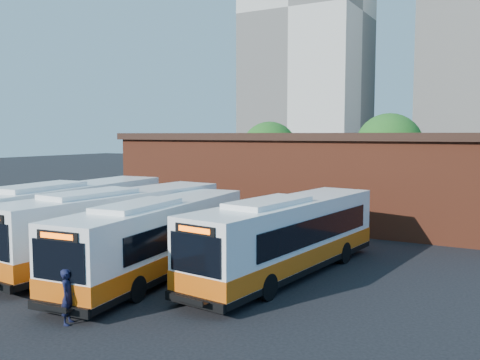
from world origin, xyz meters
The scene contains 10 objects.
ground centered at (0.00, 0.00, 0.00)m, with size 220.00×220.00×0.00m, color black.
bus_west centered at (-7.48, 2.35, 1.73)m, with size 4.01×14.17×3.81m.
bus_midwest centered at (-3.74, 2.28, 1.67)m, with size 3.70×13.62×3.67m.
bus_mideast centered at (-0.34, 1.30, 1.58)m, with size 3.96×12.95×3.48m.
bus_east centered at (4.59, 4.29, 1.62)m, with size 4.09×13.29×3.57m.
transit_worker centered at (0.73, -4.78, 0.93)m, with size 0.68×0.45×1.87m, color black.
depot_building centered at (0.00, 20.00, 3.26)m, with size 28.60×12.60×6.40m.
tree_west centered at (-10.00, 32.00, 4.64)m, with size 6.00×6.00×7.65m.
tree_mid centered at (2.00, 34.00, 5.08)m, with size 6.56×6.56×8.36m.
tower_left centered at (-22.00, 72.00, 27.84)m, with size 20.00×18.00×56.20m.
Camera 1 is at (13.83, -16.25, 6.31)m, focal length 38.00 mm.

